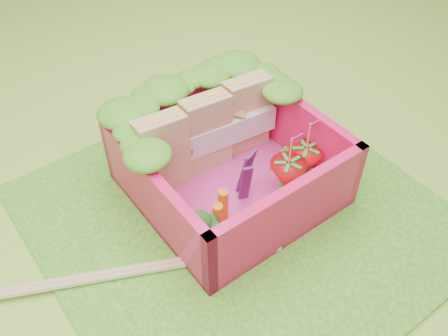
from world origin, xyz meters
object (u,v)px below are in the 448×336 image
chopsticks (114,274)px  broccoli (203,228)px  sandwich_stack (207,133)px  strawberry_left (287,177)px  strawberry_right (305,162)px  bento_box (230,162)px

chopsticks → broccoli: bearing=-17.0°
sandwich_stack → strawberry_left: 0.66m
strawberry_right → chopsticks: size_ratio=0.24×
sandwich_stack → chopsticks: bearing=-156.9°
broccoli → strawberry_left: (0.76, 0.05, -0.04)m
strawberry_right → strawberry_left: bearing=-169.6°
chopsticks → strawberry_left: bearing=-5.3°
sandwich_stack → chopsticks: (-1.05, -0.45, -0.33)m
bento_box → broccoli: bearing=-144.0°
sandwich_stack → strawberry_right: size_ratio=2.24×
broccoli → chopsticks: size_ratio=0.16×
sandwich_stack → bento_box: bearing=-91.1°
strawberry_right → chopsticks: (-1.55, 0.09, -0.16)m
sandwich_stack → chopsticks: size_ratio=0.53×
strawberry_left → strawberry_right: bearing=10.4°
bento_box → chopsticks: bento_box is taller
sandwich_stack → strawberry_left: bearing=-63.1°
chopsticks → bento_box: bearing=8.9°
broccoli → strawberry_right: 0.97m
broccoli → strawberry_left: size_ratio=0.68×
sandwich_stack → chopsticks: 1.19m
bento_box → sandwich_stack: bearing=88.9°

